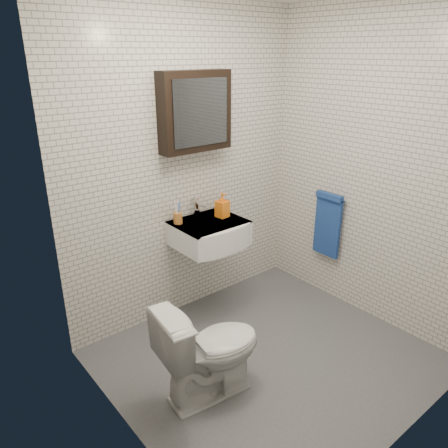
% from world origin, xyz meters
% --- Properties ---
extents(ground, '(2.20, 2.00, 0.01)m').
position_xyz_m(ground, '(0.00, 0.00, 0.01)').
color(ground, '#4D4F54').
rests_on(ground, ground).
extents(room_shell, '(2.22, 2.02, 2.51)m').
position_xyz_m(room_shell, '(0.00, 0.00, 1.47)').
color(room_shell, silver).
rests_on(room_shell, ground).
extents(washbasin, '(0.55, 0.50, 0.20)m').
position_xyz_m(washbasin, '(0.05, 0.73, 0.76)').
color(washbasin, white).
rests_on(washbasin, room_shell).
extents(faucet, '(0.06, 0.20, 0.15)m').
position_xyz_m(faucet, '(0.05, 0.93, 0.92)').
color(faucet, silver).
rests_on(faucet, washbasin).
extents(mirror_cabinet, '(0.60, 0.15, 0.60)m').
position_xyz_m(mirror_cabinet, '(0.05, 0.93, 1.70)').
color(mirror_cabinet, black).
rests_on(mirror_cabinet, room_shell).
extents(towel_rail, '(0.09, 0.30, 0.58)m').
position_xyz_m(towel_rail, '(1.04, 0.35, 0.72)').
color(towel_rail, silver).
rests_on(towel_rail, room_shell).
extents(toothbrush_cup, '(0.10, 0.10, 0.20)m').
position_xyz_m(toothbrush_cup, '(-0.16, 0.90, 0.90)').
color(toothbrush_cup, '#AE682B').
rests_on(toothbrush_cup, washbasin).
extents(soap_bottle, '(0.11, 0.11, 0.21)m').
position_xyz_m(soap_bottle, '(0.20, 0.79, 0.95)').
color(soap_bottle, orange).
rests_on(soap_bottle, washbasin).
extents(toilet, '(0.72, 0.47, 0.69)m').
position_xyz_m(toilet, '(-0.54, 0.01, 0.35)').
color(toilet, white).
rests_on(toilet, ground).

